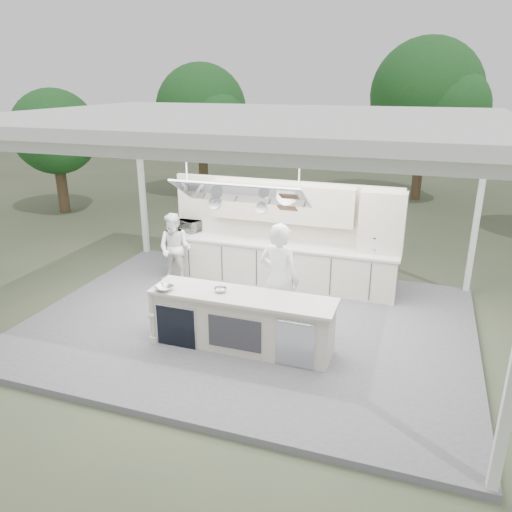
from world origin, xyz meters
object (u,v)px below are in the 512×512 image
at_px(head_chef, 279,280).
at_px(sous_chef, 175,249).
at_px(back_counter, 279,264).
at_px(demo_island, 241,321).

relative_size(head_chef, sous_chef, 1.29).
height_order(back_counter, sous_chef, sous_chef).
relative_size(demo_island, head_chef, 1.53).
bearing_deg(sous_chef, back_counter, 12.64).
bearing_deg(demo_island, head_chef, 56.60).
height_order(demo_island, back_counter, same).
relative_size(demo_island, sous_chef, 1.99).
height_order(demo_island, head_chef, head_chef).
bearing_deg(back_counter, head_chef, -73.46).
xyz_separation_m(demo_island, back_counter, (-0.18, 2.81, 0.00)).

